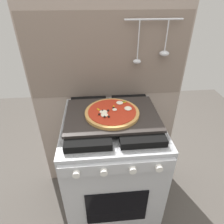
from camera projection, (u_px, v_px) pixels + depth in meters
ground_plane at (112, 205)px, 1.66m from camera, size 4.00×4.00×0.00m
kitchen_backsplash at (108, 104)px, 1.51m from camera, size 1.10×0.09×1.55m
stove at (112, 168)px, 1.41m from camera, size 0.60×0.64×0.90m
baking_tray at (112, 115)px, 1.17m from camera, size 0.54×0.38×0.02m
pizza_left at (113, 112)px, 1.15m from camera, size 0.32×0.32×0.03m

